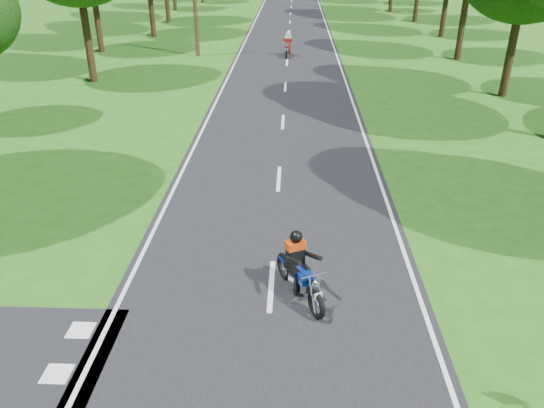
{
  "coord_description": "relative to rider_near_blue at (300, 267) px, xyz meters",
  "views": [
    {
      "loc": [
        0.42,
        -7.96,
        7.15
      ],
      "look_at": [
        -0.06,
        4.0,
        1.1
      ],
      "focal_mm": 35.0,
      "sensor_mm": 36.0,
      "label": 1
    }
  ],
  "objects": [
    {
      "name": "main_road",
      "position": [
        -0.63,
        48.37,
        -0.79
      ],
      "size": [
        7.0,
        140.0,
        0.02
      ],
      "primitive_type": "cube",
      "color": "black",
      "rests_on": "ground"
    },
    {
      "name": "road_markings",
      "position": [
        -0.77,
        46.5,
        -0.77
      ],
      "size": [
        7.4,
        140.0,
        0.01
      ],
      "color": "silver",
      "rests_on": "main_road"
    },
    {
      "name": "rider_near_blue",
      "position": [
        0.0,
        0.0,
        0.0
      ],
      "size": [
        1.39,
        1.95,
        1.56
      ],
      "primitive_type": null,
      "rotation": [
        0.0,
        0.0,
        0.46
      ],
      "color": "navy",
      "rests_on": "main_road"
    },
    {
      "name": "ground",
      "position": [
        -0.63,
        -1.63,
        -0.8
      ],
      "size": [
        160.0,
        160.0,
        0.0
      ],
      "primitive_type": "plane",
      "color": "#235212",
      "rests_on": "ground"
    },
    {
      "name": "rider_far_red",
      "position": [
        -0.63,
        26.41,
        0.01
      ],
      "size": [
        0.78,
        1.94,
        1.58
      ],
      "primitive_type": null,
      "rotation": [
        0.0,
        0.0,
        -0.08
      ],
      "color": "#AA0D1A",
      "rests_on": "main_road"
    }
  ]
}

